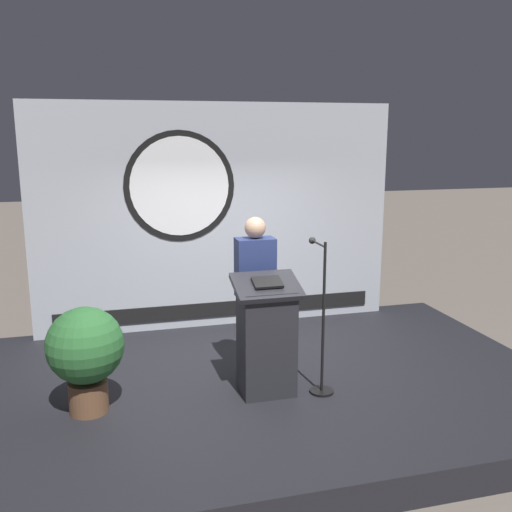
{
  "coord_description": "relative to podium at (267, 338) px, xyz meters",
  "views": [
    {
      "loc": [
        -1.43,
        -5.47,
        2.85
      ],
      "look_at": [
        0.05,
        0.07,
        1.61
      ],
      "focal_mm": 40.44,
      "sensor_mm": 36.0,
      "label": 1
    }
  ],
  "objects": [
    {
      "name": "microphone_stand",
      "position": [
        0.53,
        -0.1,
        -0.04
      ],
      "size": [
        0.24,
        0.51,
        1.53
      ],
      "color": "black",
      "rests_on": "stage_platform"
    },
    {
      "name": "podium",
      "position": [
        0.0,
        0.0,
        0.0
      ],
      "size": [
        0.64,
        0.49,
        1.19
      ],
      "color": "#26262B",
      "rests_on": "stage_platform"
    },
    {
      "name": "potted_plant",
      "position": [
        -1.71,
        0.04,
        0.03
      ],
      "size": [
        0.71,
        0.71,
        1.0
      ],
      "color": "brown",
      "rests_on": "stage_platform"
    },
    {
      "name": "stage_platform",
      "position": [
        -0.05,
        0.33,
        -0.72
      ],
      "size": [
        6.4,
        4.0,
        0.3
      ],
      "primitive_type": "cube",
      "color": "black",
      "rests_on": "ground"
    },
    {
      "name": "speaker_person",
      "position": [
        0.01,
        0.48,
        0.29
      ],
      "size": [
        0.4,
        0.26,
        1.7
      ],
      "color": "black",
      "rests_on": "stage_platform"
    },
    {
      "name": "ground_plane",
      "position": [
        -0.05,
        0.33,
        -0.87
      ],
      "size": [
        40.0,
        40.0,
        0.0
      ],
      "primitive_type": "plane",
      "color": "#6B6056"
    },
    {
      "name": "banner_display",
      "position": [
        -0.07,
        2.18,
        0.89
      ],
      "size": [
        4.72,
        0.12,
        2.92
      ],
      "color": "#B2B7C1",
      "rests_on": "stage_platform"
    }
  ]
}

